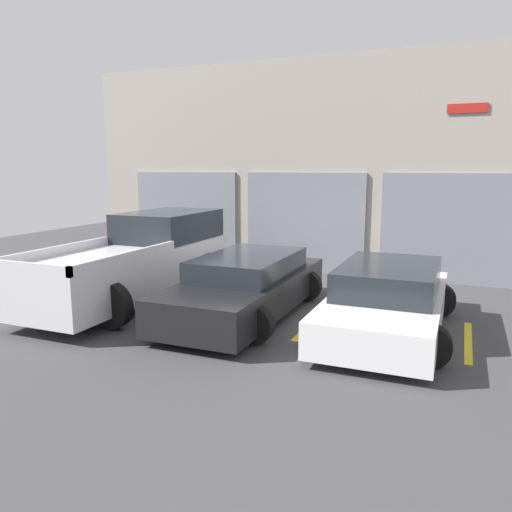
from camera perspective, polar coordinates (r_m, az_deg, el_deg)
The scene contains 9 objects.
ground_plane at distance 11.26m, azimuth 1.94°, elevation -4.71°, with size 28.00×28.00×0.00m, color #3D3D3F.
shophouse_building at distance 14.02m, azimuth 6.78°, elevation 9.76°, with size 13.68×0.68×5.77m.
pickup_truck at distance 11.31m, azimuth -13.09°, elevation -0.42°, with size 2.45×5.58×1.83m.
sedan_white at distance 9.10m, azimuth 14.79°, elevation -4.91°, with size 2.25×4.46×1.20m.
sedan_side at distance 9.80m, azimuth -1.06°, elevation -3.45°, with size 2.22×4.77×1.20m.
parking_stripe_far_left at distance 12.07m, azimuth -19.06°, elevation -4.23°, with size 0.12×2.20×0.01m, color gold.
parking_stripe_left at distance 10.51m, azimuth -7.90°, elevation -5.84°, with size 0.12×2.20×0.01m, color gold.
parking_stripe_centre at distance 9.48m, azimuth 6.44°, elevation -7.57°, with size 0.12×2.20×0.01m, color gold.
parking_stripe_right at distance 9.16m, azimuth 23.09°, elevation -8.97°, with size 0.12×2.20×0.01m, color gold.
Camera 1 is at (3.82, -10.20, 2.85)m, focal length 35.00 mm.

